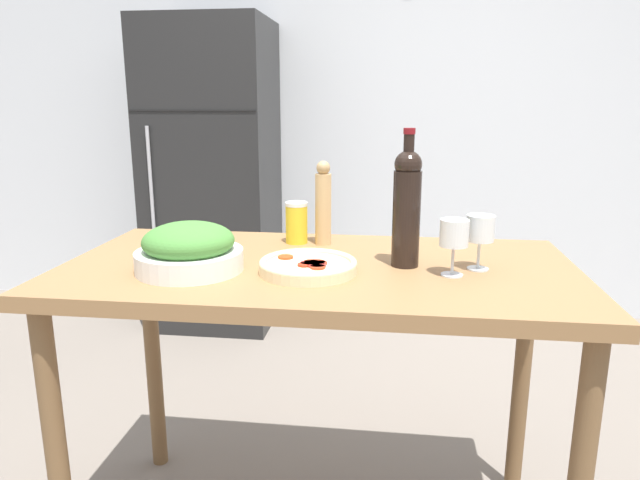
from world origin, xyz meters
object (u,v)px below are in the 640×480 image
wine_glass_near (454,236)px  wine_glass_far (480,231)px  wine_bottle (407,205)px  salt_canister (297,223)px  refrigerator (213,177)px  homemade_pizza (308,266)px  salad_bowl (189,249)px  pepper_mill (323,204)px

wine_glass_near → wine_glass_far: 0.10m
wine_bottle → wine_glass_near: size_ratio=2.51×
wine_glass_far → salt_canister: (-0.54, 0.24, -0.04)m
refrigerator → wine_glass_far: 2.23m
wine_glass_near → homemade_pizza: size_ratio=0.57×
wine_bottle → homemade_pizza: (-0.26, -0.10, -0.15)m
wine_bottle → homemade_pizza: wine_bottle is taller
wine_glass_far → salad_bowl: 0.78m
refrigerator → wine_glass_near: size_ratio=12.04×
refrigerator → wine_glass_far: bearing=-53.7°
salt_canister → pepper_mill: bearing=-3.4°
homemade_pizza → wine_glass_near: bearing=3.1°
refrigerator → wine_bottle: size_ratio=4.80×
refrigerator → salt_canister: size_ratio=13.59×
salt_canister → wine_bottle: bearing=-32.9°
wine_glass_far → pepper_mill: 0.51m
pepper_mill → salt_canister: 0.11m
pepper_mill → homemade_pizza: (-0.00, -0.32, -0.11)m
homemade_pizza → salt_canister: size_ratio=1.97×
pepper_mill → salad_bowl: pepper_mill is taller
refrigerator → salt_canister: refrigerator is taller
pepper_mill → homemade_pizza: pepper_mill is taller
wine_bottle → salt_canister: wine_bottle is taller
pepper_mill → wine_glass_near: bearing=-38.0°
wine_glass_far → homemade_pizza: (-0.45, -0.08, -0.09)m
salad_bowl → salt_canister: same height
wine_glass_far → wine_glass_near: bearing=-140.0°
salt_canister → salad_bowl: bearing=-124.4°
wine_bottle → salt_canister: size_ratio=2.83×
refrigerator → salt_canister: bearing=-63.4°
salt_canister → homemade_pizza: bearing=-75.1°
wine_bottle → homemade_pizza: bearing=-159.0°
wine_bottle → salad_bowl: (-0.58, -0.12, -0.11)m
salad_bowl → homemade_pizza: salad_bowl is taller
wine_glass_near → pepper_mill: size_ratio=0.57×
wine_glass_far → salt_canister: wine_glass_far is taller
pepper_mill → salad_bowl: bearing=-133.6°
wine_glass_near → pepper_mill: bearing=142.0°
salad_bowl → salt_canister: size_ratio=2.17×
wine_glass_near → salt_canister: size_ratio=1.13×
salt_canister → wine_glass_far: bearing=-23.7°
salad_bowl → wine_glass_far: bearing=7.8°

